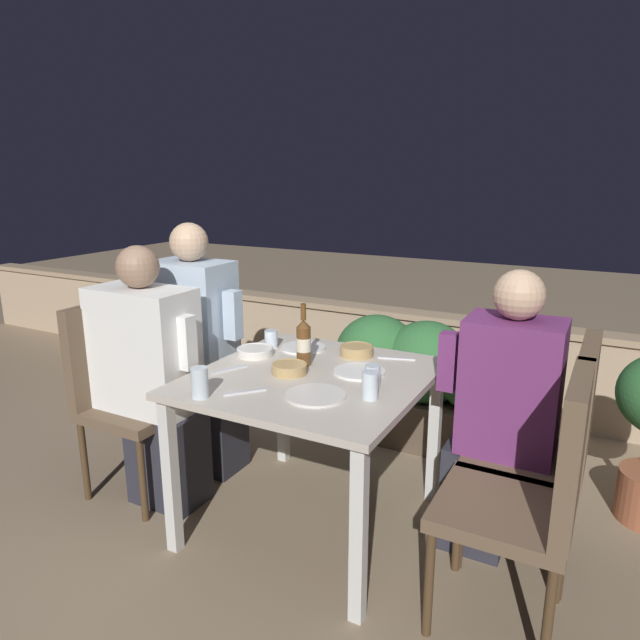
# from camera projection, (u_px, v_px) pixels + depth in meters

# --- Properties ---
(ground_plane) EXTENTS (16.00, 16.00, 0.00)m
(ground_plane) POSITION_uv_depth(u_px,v_px,m) (312.00, 521.00, 2.57)
(ground_plane) COLOR #847056
(parapet_wall) EXTENTS (9.00, 0.18, 0.61)m
(parapet_wall) POSITION_uv_depth(u_px,v_px,m) (426.00, 357.00, 3.87)
(parapet_wall) COLOR tan
(parapet_wall) RESTS_ON ground_plane
(dining_table) EXTENTS (0.93, 0.97, 0.70)m
(dining_table) POSITION_uv_depth(u_px,v_px,m) (312.00, 393.00, 2.41)
(dining_table) COLOR #BCB2A3
(dining_table) RESTS_ON ground_plane
(planter_hedge) EXTENTS (1.10, 0.47, 0.73)m
(planter_hedge) POSITION_uv_depth(u_px,v_px,m) (426.00, 377.00, 3.23)
(planter_hedge) COLOR brown
(planter_hedge) RESTS_ON ground_plane
(chair_left_near) EXTENTS (0.44, 0.43, 0.94)m
(chair_left_near) POSITION_uv_depth(u_px,v_px,m) (121.00, 381.00, 2.73)
(chair_left_near) COLOR brown
(chair_left_near) RESTS_ON ground_plane
(person_white_polo) EXTENTS (0.52, 0.26, 1.22)m
(person_white_polo) POSITION_uv_depth(u_px,v_px,m) (152.00, 378.00, 2.62)
(person_white_polo) COLOR #282833
(person_white_polo) RESTS_ON ground_plane
(chair_left_far) EXTENTS (0.44, 0.43, 0.94)m
(chair_left_far) POSITION_uv_depth(u_px,v_px,m) (171.00, 361.00, 3.03)
(chair_left_far) COLOR brown
(chair_left_far) RESTS_ON ground_plane
(person_blue_shirt) EXTENTS (0.48, 0.26, 1.29)m
(person_blue_shirt) POSITION_uv_depth(u_px,v_px,m) (200.00, 349.00, 2.92)
(person_blue_shirt) COLOR #282833
(person_blue_shirt) RESTS_ON ground_plane
(chair_right_near) EXTENTS (0.44, 0.43, 0.94)m
(chair_right_near) POSITION_uv_depth(u_px,v_px,m) (538.00, 484.00, 1.83)
(chair_right_near) COLOR brown
(chair_right_near) RESTS_ON ground_plane
(chair_right_far) EXTENTS (0.44, 0.43, 0.94)m
(chair_right_far) POSITION_uv_depth(u_px,v_px,m) (554.00, 436.00, 2.17)
(chair_right_far) COLOR brown
(chair_right_far) RESTS_ON ground_plane
(person_purple_stripe) EXTENTS (0.47, 0.26, 1.18)m
(person_purple_stripe) POSITION_uv_depth(u_px,v_px,m) (499.00, 415.00, 2.25)
(person_purple_stripe) COLOR #282833
(person_purple_stripe) RESTS_ON ground_plane
(beer_bottle) EXTENTS (0.06, 0.06, 0.28)m
(beer_bottle) POSITION_uv_depth(u_px,v_px,m) (304.00, 342.00, 2.49)
(beer_bottle) COLOR brown
(beer_bottle) RESTS_ON dining_table
(plate_0) EXTENTS (0.22, 0.22, 0.01)m
(plate_0) POSITION_uv_depth(u_px,v_px,m) (359.00, 371.00, 2.41)
(plate_0) COLOR white
(plate_0) RESTS_ON dining_table
(plate_1) EXTENTS (0.22, 0.22, 0.01)m
(plate_1) POSITION_uv_depth(u_px,v_px,m) (303.00, 348.00, 2.74)
(plate_1) COLOR white
(plate_1) RESTS_ON dining_table
(plate_2) EXTENTS (0.23, 0.23, 0.01)m
(plate_2) POSITION_uv_depth(u_px,v_px,m) (316.00, 395.00, 2.16)
(plate_2) COLOR silver
(plate_2) RESTS_ON dining_table
(bowl_0) EXTENTS (0.15, 0.15, 0.04)m
(bowl_0) POSITION_uv_depth(u_px,v_px,m) (289.00, 368.00, 2.40)
(bowl_0) COLOR tan
(bowl_0) RESTS_ON dining_table
(bowl_1) EXTENTS (0.17, 0.17, 0.04)m
(bowl_1) POSITION_uv_depth(u_px,v_px,m) (255.00, 351.00, 2.64)
(bowl_1) COLOR silver
(bowl_1) RESTS_ON dining_table
(bowl_2) EXTENTS (0.15, 0.15, 0.05)m
(bowl_2) POSITION_uv_depth(u_px,v_px,m) (357.00, 350.00, 2.63)
(bowl_2) COLOR tan
(bowl_2) RESTS_ON dining_table
(glass_cup_0) EXTENTS (0.06, 0.06, 0.09)m
(glass_cup_0) POSITION_uv_depth(u_px,v_px,m) (372.00, 377.00, 2.23)
(glass_cup_0) COLOR silver
(glass_cup_0) RESTS_ON dining_table
(glass_cup_1) EXTENTS (0.06, 0.06, 0.12)m
(glass_cup_1) POSITION_uv_depth(u_px,v_px,m) (200.00, 383.00, 2.14)
(glass_cup_1) COLOR silver
(glass_cup_1) RESTS_ON dining_table
(glass_cup_2) EXTENTS (0.06, 0.06, 0.09)m
(glass_cup_2) POSITION_uv_depth(u_px,v_px,m) (271.00, 339.00, 2.75)
(glass_cup_2) COLOR silver
(glass_cup_2) RESTS_ON dining_table
(glass_cup_3) EXTENTS (0.06, 0.06, 0.11)m
(glass_cup_3) POSITION_uv_depth(u_px,v_px,m) (370.00, 385.00, 2.13)
(glass_cup_3) COLOR silver
(glass_cup_3) RESTS_ON dining_table
(fork_0) EXTENTS (0.13, 0.14, 0.01)m
(fork_0) POSITION_uv_depth(u_px,v_px,m) (245.00, 392.00, 2.19)
(fork_0) COLOR silver
(fork_0) RESTS_ON dining_table
(fork_1) EXTENTS (0.17, 0.07, 0.01)m
(fork_1) POSITION_uv_depth(u_px,v_px,m) (396.00, 358.00, 2.59)
(fork_1) COLOR silver
(fork_1) RESTS_ON dining_table
(fork_2) EXTENTS (0.09, 0.16, 0.01)m
(fork_2) POSITION_uv_depth(u_px,v_px,m) (230.00, 369.00, 2.44)
(fork_2) COLOR silver
(fork_2) RESTS_ON dining_table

